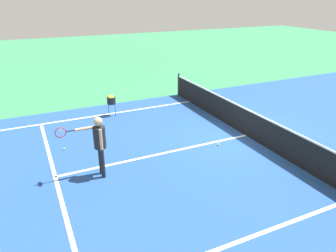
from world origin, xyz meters
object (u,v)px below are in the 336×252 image
at_px(net, 247,122).
at_px(tennis_ball_mid_court, 64,149).
at_px(player_near, 99,140).
at_px(ball_hopper, 111,100).
at_px(tennis_ball_near_net, 218,145).

height_order(net, tennis_ball_mid_court, net).
relative_size(net, player_near, 6.18).
relative_size(player_near, ball_hopper, 1.95).
height_order(player_near, tennis_ball_near_net, player_near).
distance_m(ball_hopper, tennis_ball_mid_court, 3.28).
distance_m(net, tennis_ball_mid_court, 6.15).
bearing_deg(player_near, tennis_ball_mid_court, -161.02).
distance_m(player_near, ball_hopper, 4.62).
bearing_deg(net, tennis_ball_mid_court, -104.83).
relative_size(ball_hopper, tennis_ball_mid_court, 13.25).
relative_size(net, tennis_ball_mid_court, 159.48).
bearing_deg(tennis_ball_mid_court, ball_hopper, 136.01).
distance_m(ball_hopper, tennis_ball_near_net, 4.82).
relative_size(player_near, tennis_ball_near_net, 25.79).
xyz_separation_m(player_near, ball_hopper, (-4.34, 1.54, -0.39)).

